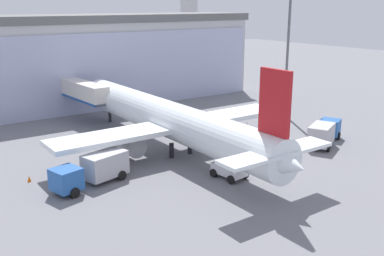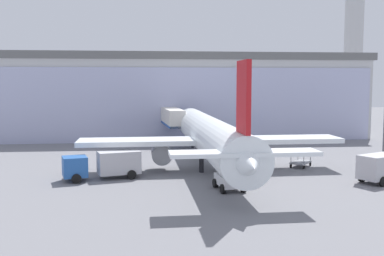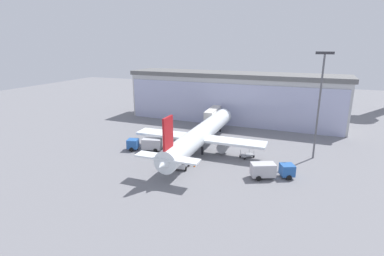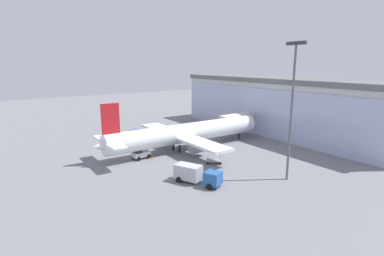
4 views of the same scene
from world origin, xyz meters
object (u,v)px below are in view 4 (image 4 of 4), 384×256
Objects in this scene: baggage_cart at (214,161)px; pushback_tug at (141,154)px; safety_cone_wingtip at (151,134)px; jet_bridge at (243,119)px; fuel_truck at (196,174)px; safety_cone_nose at (152,158)px; airplane at (185,133)px; apron_light_mast at (292,102)px; catering_truck at (144,136)px.

baggage_cart is 0.94× the size of pushback_tug.
baggage_cart is 25.66m from safety_cone_wingtip.
jet_bridge is at bearing 73.36° from baggage_cart.
fuel_truck is (18.35, -27.69, -2.71)m from jet_bridge.
pushback_tug is 6.15× the size of safety_cone_nose.
jet_bridge reaches higher than pushback_tug.
airplane is 15.83m from safety_cone_wingtip.
safety_cone_wingtip is at bearing 140.04° from fuel_truck.
airplane is 70.71× the size of safety_cone_nose.
fuel_truck is 13.74× the size of safety_cone_nose.
fuel_truck is 9.83m from baggage_cart.
apron_light_mast is 6.12× the size of pushback_tug.
apron_light_mast is at bearing -30.19° from baggage_cart.
fuel_truck is 2.23× the size of pushback_tug.
catering_truck is at bearing -166.63° from apron_light_mast.
safety_cone_nose is (-20.67, -12.58, -11.87)m from apron_light_mast.
pushback_tug is at bearing -177.76° from jet_bridge.
jet_bridge is 24.77m from catering_truck.
apron_light_mast reaches higher than baggage_cart.
catering_truck is 12.57m from pushback_tug.
airplane is 70.71× the size of safety_cone_wingtip.
catering_truck is 27.02m from fuel_truck.
jet_bridge is at bearing 8.47° from airplane.
jet_bridge reaches higher than safety_cone_nose.
catering_truck reaches higher than safety_cone_nose.
catering_truck is 2.25× the size of pushback_tug.
baggage_cart is 11.62m from safety_cone_nose.
pushback_tug is at bearing -179.32° from airplane.
catering_truck is at bearing -42.51° from safety_cone_wingtip.
safety_cone_nose is (1.89, -8.77, -3.25)m from airplane.
airplane reaches higher than catering_truck.
pushback_tug is at bearing 137.45° from catering_truck.
apron_light_mast is 17.58m from baggage_cart.
jet_bridge reaches higher than safety_cone_wingtip.
airplane reaches higher than safety_cone_wingtip.
pushback_tug is at bearing -148.05° from apron_light_mast.
baggage_cart is 13.98m from pushback_tug.
fuel_truck is at bearing -118.44° from airplane.
apron_light_mast is at bearing -79.92° from airplane.
apron_light_mast is at bearing -64.62° from pushback_tug.
airplane is at bearing -0.03° from safety_cone_wingtip.
apron_light_mast reaches higher than pushback_tug.
airplane is at bearing -6.38° from pushback_tug.
apron_light_mast is at bearing 36.73° from fuel_truck.
catering_truck is (-33.52, -7.97, -10.68)m from apron_light_mast.
airplane is 9.54m from safety_cone_nose.
jet_bridge is at bearing -1.30° from pushback_tug.
apron_light_mast is 40.05m from safety_cone_wingtip.
baggage_cart is (12.82, -19.63, -3.68)m from jet_bridge.
apron_light_mast is 26.96m from safety_cone_nose.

